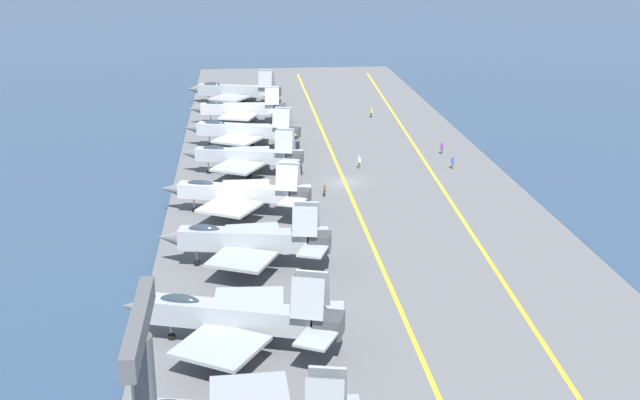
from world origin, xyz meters
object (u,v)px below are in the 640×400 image
Objects in this scene: crew_yellow_vest at (371,112)px; crew_brown_vest at (325,189)px; parked_jet_fifth at (244,156)px; crew_blue_vest at (453,162)px; parked_jet_eighth at (235,91)px; crew_white_vest at (359,162)px; parked_jet_fourth at (238,193)px; parked_jet_sixth at (243,130)px; parked_jet_seventh at (239,109)px; parked_jet_third at (247,240)px; crew_purple_vest at (442,148)px; parked_jet_second at (234,316)px.

crew_brown_vest is at bearing 163.37° from crew_yellow_vest.
parked_jet_fifth is 27.02m from crew_blue_vest.
crew_white_vest is (-42.87, -16.06, -1.45)m from parked_jet_eighth.
parked_jet_sixth is (27.96, -0.85, 0.12)m from parked_jet_fourth.
crew_brown_vest is (-9.60, -9.14, -1.64)m from parked_jet_fifth.
parked_jet_fourth is 0.98× the size of parked_jet_sixth.
parked_jet_fifth reaches higher than crew_white_vest.
parked_jet_third is at bearing -179.69° from parked_jet_seventh.
crew_purple_vest is at bearing -142.31° from parked_jet_eighth.
crew_blue_vest is (29.60, -27.11, -1.82)m from parked_jet_third.
parked_jet_fifth is 0.93× the size of parked_jet_sixth.
parked_jet_third reaches higher than crew_yellow_vest.
parked_jet_eighth is (44.35, 1.18, -0.17)m from parked_jet_fifth.
parked_jet_third reaches higher than crew_purple_vest.
parked_jet_fifth reaches higher than parked_jet_seventh.
parked_jet_second is 36.21m from crew_brown_vest.
parked_jet_eighth is at bearing 0.31° from parked_jet_fourth.
parked_jet_third is at bearing 160.49° from crew_yellow_vest.
parked_jet_fifth reaches higher than parked_jet_fourth.
crew_yellow_vest is at bearing -34.50° from parked_jet_fifth.
parked_jet_eighth is (31.26, 1.17, -0.28)m from parked_jet_sixth.
parked_jet_eighth reaches higher than crew_yellow_vest.
parked_jet_seventh reaches higher than crew_white_vest.
crew_purple_vest is (-5.68, -27.36, -1.72)m from parked_jet_sixth.
parked_jet_seventh is at bearing 0.31° from parked_jet_third.
crew_yellow_vest is (17.83, -21.26, -1.73)m from parked_jet_sixth.
parked_jet_sixth is 10.15× the size of crew_blue_vest.
crew_yellow_vest is (30.92, -21.25, -1.62)m from parked_jet_fifth.
parked_jet_third reaches higher than crew_white_vest.
parked_jet_fourth is 35.98m from crew_purple_vest.
parked_jet_third is 14.62m from parked_jet_fourth.
crew_blue_vest is 0.99× the size of crew_yellow_vest.
parked_jet_fourth reaches higher than crew_brown_vest.
parked_jet_fourth is 31.65m from crew_blue_vest.
crew_brown_vest is at bearing -169.17° from parked_jet_eighth.
parked_jet_fourth is at bearing 118.34° from crew_blue_vest.
crew_yellow_vest is (60.39, -21.40, -1.82)m from parked_jet_third.
crew_yellow_vest is at bearing -25.77° from parked_jet_fourth.
parked_jet_seventh reaches higher than crew_brown_vest.
parked_jet_seventh is 0.91× the size of parked_jet_eighth.
parked_jet_fourth is 11.42m from crew_brown_vest.
parked_jet_third reaches higher than parked_jet_sixth.
crew_purple_vest is (-21.13, -27.82, -1.54)m from parked_jet_seventh.
parked_jet_seventh reaches higher than crew_blue_vest.
parked_jet_eighth is (73.81, 1.03, -0.37)m from parked_jet_third.
crew_blue_vest is (-12.95, -26.97, -1.73)m from parked_jet_sixth.
crew_brown_vest is at bearing 133.06° from crew_purple_vest.
parked_jet_second is at bearing 147.53° from crew_blue_vest.
crew_white_vest is at bearing -25.90° from parked_jet_third.
crew_purple_vest is at bearing -46.94° from crew_brown_vest.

